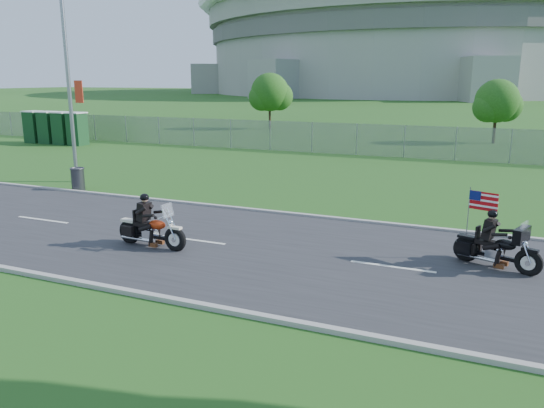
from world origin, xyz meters
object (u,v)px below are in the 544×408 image
at_px(porta_toilet_d, 34,127).
at_px(motorcycle_lead, 151,231).
at_px(porta_toilet_c, 48,128).
at_px(motorcycle_follow, 496,249).
at_px(streetlight, 70,59).
at_px(porta_toilet_b, 62,129).
at_px(trash_can, 78,179).
at_px(porta_toilet_a, 77,129).

relative_size(porta_toilet_d, motorcycle_lead, 0.96).
xyz_separation_m(porta_toilet_c, porta_toilet_d, (-1.40, 0.00, 0.00)).
bearing_deg(motorcycle_follow, porta_toilet_d, 173.73).
distance_m(streetlight, porta_toilet_b, 16.33).
distance_m(porta_toilet_c, trash_can, 18.99).
bearing_deg(motorcycle_lead, streetlight, 145.41).
xyz_separation_m(porta_toilet_b, porta_toilet_d, (-2.80, 0.00, 0.00)).
distance_m(porta_toilet_c, motorcycle_follow, 35.10).
bearing_deg(porta_toilet_d, porta_toilet_a, 0.00).
bearing_deg(motorcycle_lead, porta_toilet_b, 142.42).
bearing_deg(porta_toilet_a, trash_can, -47.45).
height_order(porta_toilet_a, motorcycle_follow, porta_toilet_a).
relative_size(streetlight, porta_toilet_c, 4.35).
xyz_separation_m(porta_toilet_b, motorcycle_lead, (20.61, -18.00, -0.64)).
bearing_deg(motorcycle_lead, trash_can, 148.16).
bearing_deg(porta_toilet_d, streetlight, -37.17).
distance_m(porta_toilet_d, motorcycle_follow, 36.35).
bearing_deg(porta_toilet_c, motorcycle_lead, -39.27).
height_order(motorcycle_lead, trash_can, motorcycle_lead).
bearing_deg(streetlight, motorcycle_lead, -38.14).
xyz_separation_m(streetlight, porta_toilet_c, (-12.82, 10.78, -4.49)).
distance_m(streetlight, porta_toilet_c, 17.34).
distance_m(porta_toilet_b, trash_can, 17.96).
height_order(porta_toilet_a, porta_toilet_d, same).
height_order(porta_toilet_c, motorcycle_lead, porta_toilet_c).
height_order(porta_toilet_b, porta_toilet_c, same).
xyz_separation_m(porta_toilet_c, trash_can, (14.27, -12.50, -0.66)).
bearing_deg(porta_toilet_b, motorcycle_lead, -41.13).
relative_size(porta_toilet_c, porta_toilet_d, 1.00).
xyz_separation_m(streetlight, porta_toilet_a, (-10.02, 10.78, -4.49)).
bearing_deg(trash_can, porta_toilet_a, 132.55).
bearing_deg(motorcycle_lead, porta_toilet_d, 146.00).
xyz_separation_m(porta_toilet_a, motorcycle_follow, (28.44, -16.00, -0.62)).
xyz_separation_m(porta_toilet_c, motorcycle_follow, (31.24, -16.00, -0.62)).
height_order(porta_toilet_a, trash_can, porta_toilet_a).
bearing_deg(porta_toilet_d, porta_toilet_c, 0.00).
bearing_deg(porta_toilet_b, streetlight, -43.35).
xyz_separation_m(porta_toilet_a, porta_toilet_d, (-4.20, 0.00, 0.00)).
relative_size(motorcycle_lead, trash_can, 2.46).
xyz_separation_m(porta_toilet_a, trash_can, (11.47, -12.50, -0.66)).
relative_size(porta_toilet_d, motorcycle_follow, 1.04).
relative_size(porta_toilet_a, porta_toilet_c, 1.00).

